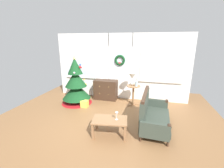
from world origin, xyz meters
name	(u,v)px	position (x,y,z in m)	size (l,w,h in m)	color
ground_plane	(106,122)	(0.00, 0.00, 0.00)	(6.76, 6.76, 0.00)	brown
back_wall_with_door	(120,67)	(0.00, 2.08, 1.28)	(5.20, 0.19, 2.55)	white
christmas_tree	(76,85)	(-1.46, 1.15, 0.69)	(1.12, 1.12, 1.77)	#4C331E
dresser_cabinet	(106,90)	(-0.52, 1.79, 0.39)	(0.91, 0.46, 0.78)	#3D281C
settee_sofa	(151,114)	(1.25, 0.10, 0.38)	(0.80, 1.62, 0.96)	#3D281C
side_table	(133,91)	(0.61, 1.50, 0.51)	(0.50, 0.48, 0.72)	#8E6642
table_lamp	(132,78)	(0.55, 1.54, 1.01)	(0.28, 0.28, 0.44)	silver
flower_vase	(136,83)	(0.71, 1.44, 0.84)	(0.11, 0.10, 0.35)	#99ADBC
coffee_table	(110,122)	(0.26, -0.53, 0.35)	(0.90, 0.63, 0.41)	#8E6642
wine_glass	(117,114)	(0.43, -0.50, 0.56)	(0.08, 0.08, 0.20)	silver
gift_box	(85,104)	(-1.03, 0.86, 0.12)	(0.24, 0.22, 0.24)	#D8C64C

